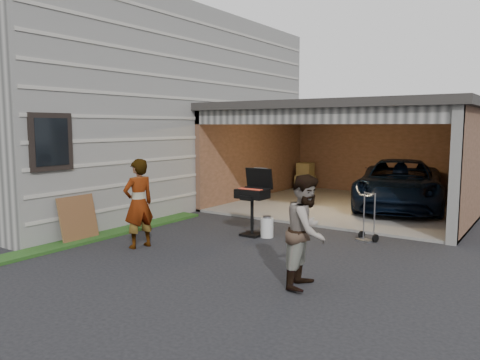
% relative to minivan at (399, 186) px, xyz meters
% --- Properties ---
extents(ground, '(80.00, 80.00, 0.00)m').
position_rel_minivan_xyz_m(ground, '(-1.95, -6.90, -0.66)').
color(ground, black).
rests_on(ground, ground).
extents(house, '(7.00, 11.00, 5.50)m').
position_rel_minivan_xyz_m(house, '(-7.95, -2.90, 2.09)').
color(house, '#474744').
rests_on(house, ground).
extents(groundcover_strip, '(0.50, 8.00, 0.06)m').
position_rel_minivan_xyz_m(groundcover_strip, '(-4.20, -7.90, -0.63)').
color(groundcover_strip, '#193814').
rests_on(groundcover_strip, ground).
extents(garage, '(6.80, 6.30, 2.90)m').
position_rel_minivan_xyz_m(garage, '(-1.19, -0.11, 1.21)').
color(garage, '#605E59').
rests_on(garage, ground).
extents(minivan, '(3.19, 5.09, 1.31)m').
position_rel_minivan_xyz_m(minivan, '(0.00, 0.00, 0.00)').
color(minivan, black).
rests_on(minivan, ground).
extents(woman, '(0.54, 0.69, 1.69)m').
position_rel_minivan_xyz_m(woman, '(-2.95, -6.91, 0.19)').
color(woman, '#A4B7CE').
rests_on(woman, ground).
extents(man, '(0.72, 0.87, 1.62)m').
position_rel_minivan_xyz_m(man, '(0.65, -7.10, 0.16)').
color(man, '#4F371F').
rests_on(man, ground).
extents(bbq_grill, '(0.63, 0.56, 1.41)m').
position_rel_minivan_xyz_m(bbq_grill, '(-1.69, -4.86, 0.18)').
color(bbq_grill, black).
rests_on(bbq_grill, ground).
extents(propane_tank, '(0.29, 0.29, 0.40)m').
position_rel_minivan_xyz_m(propane_tank, '(-1.35, -4.84, -0.46)').
color(propane_tank, silver).
rests_on(propane_tank, ground).
extents(plywood_panel, '(0.23, 0.83, 0.92)m').
position_rel_minivan_xyz_m(plywood_panel, '(-4.29, -7.26, -0.20)').
color(plywood_panel, brown).
rests_on(plywood_panel, ground).
extents(hand_truck, '(0.45, 0.41, 0.98)m').
position_rel_minivan_xyz_m(hand_truck, '(0.47, -3.97, -0.47)').
color(hand_truck, slate).
rests_on(hand_truck, ground).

